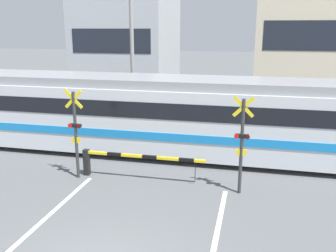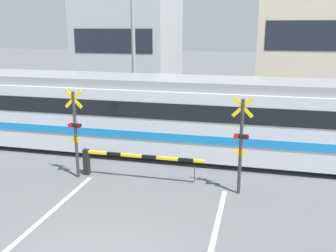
{
  "view_description": "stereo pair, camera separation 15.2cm",
  "coord_description": "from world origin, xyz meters",
  "views": [
    {
      "loc": [
        3.2,
        -6.3,
        5.3
      ],
      "look_at": [
        0.0,
        7.32,
        1.6
      ],
      "focal_mm": 40.0,
      "sensor_mm": 36.0,
      "label": 1
    },
    {
      "loc": [
        3.34,
        -6.27,
        5.3
      ],
      "look_at": [
        0.0,
        7.32,
        1.6
      ],
      "focal_mm": 40.0,
      "sensor_mm": 36.0,
      "label": 2
    }
  ],
  "objects": [
    {
      "name": "rail_track_near",
      "position": [
        0.0,
        7.95,
        0.04
      ],
      "size": [
        50.0,
        0.1,
        0.08
      ],
      "color": "#5B564C",
      "rests_on": "ground_plane"
    },
    {
      "name": "rail_track_far",
      "position": [
        0.0,
        9.39,
        0.04
      ],
      "size": [
        50.0,
        0.1,
        0.08
      ],
      "color": "#5B564C",
      "rests_on": "ground_plane"
    },
    {
      "name": "road_stripe_left",
      "position": [
        -2.44,
        0.67,
        0.0
      ],
      "size": [
        0.14,
        9.34,
        0.01
      ],
      "color": "white",
      "rests_on": "ground_plane"
    },
    {
      "name": "commuter_train",
      "position": [
        -0.71,
        8.67,
        1.76
      ],
      "size": [
        21.75,
        2.96,
        3.3
      ],
      "color": "silver",
      "rests_on": "ground_plane"
    },
    {
      "name": "crossing_barrier_near",
      "position": [
        -1.37,
        5.64,
        0.72
      ],
      "size": [
        4.49,
        0.2,
        0.98
      ],
      "color": "black",
      "rests_on": "ground_plane"
    },
    {
      "name": "crossing_barrier_far",
      "position": [
        1.37,
        11.49,
        0.72
      ],
      "size": [
        4.49,
        0.2,
        0.98
      ],
      "color": "black",
      "rests_on": "ground_plane"
    },
    {
      "name": "crossing_signal_left",
      "position": [
        -2.89,
        5.32,
        1.79
      ],
      "size": [
        0.68,
        0.15,
        3.24
      ],
      "color": "#333333",
      "rests_on": "ground_plane"
    },
    {
      "name": "crossing_signal_right",
      "position": [
        2.89,
        5.32,
        1.79
      ],
      "size": [
        0.68,
        0.15,
        3.24
      ],
      "color": "#333333",
      "rests_on": "ground_plane"
    },
    {
      "name": "pedestrian",
      "position": [
        0.32,
        14.66,
        0.9
      ],
      "size": [
        0.38,
        0.22,
        1.58
      ],
      "color": "#33384C",
      "rests_on": "ground_plane"
    },
    {
      "name": "building_left_of_street",
      "position": [
        -6.33,
        21.09,
        4.01
      ],
      "size": [
        6.58,
        7.0,
        8.03
      ],
      "color": "#B2B7BC",
      "rests_on": "ground_plane"
    },
    {
      "name": "building_right_of_street",
      "position": [
        5.91,
        21.09,
        4.38
      ],
      "size": [
        5.75,
        7.0,
        8.76
      ],
      "color": "beige",
      "rests_on": "ground_plane"
    },
    {
      "name": "utility_pole_streetside",
      "position": [
        -3.64,
        13.99,
        3.9
      ],
      "size": [
        0.22,
        0.22,
        7.79
      ],
      "color": "gray",
      "rests_on": "ground_plane"
    }
  ]
}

